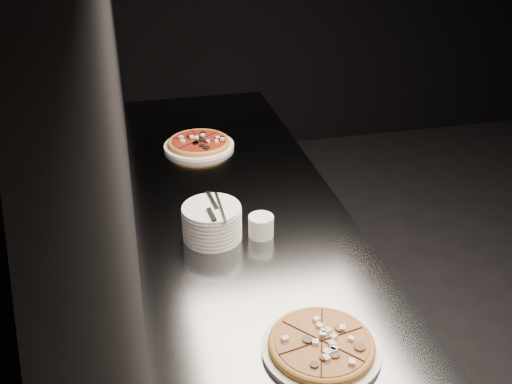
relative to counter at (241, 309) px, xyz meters
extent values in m
cube|color=black|center=(-0.37, 0.00, 0.94)|extent=(0.02, 5.00, 2.80)
cube|color=slate|center=(0.00, 0.00, -0.01)|extent=(0.70, 2.40, 0.90)
cube|color=slate|center=(0.00, 0.00, 0.45)|extent=(0.74, 2.44, 0.02)
cylinder|color=white|center=(0.06, -0.72, 0.47)|extent=(0.30, 0.30, 0.01)
cylinder|color=gold|center=(0.06, -0.72, 0.48)|extent=(0.31, 0.31, 0.01)
torus|color=gold|center=(0.06, -0.72, 0.48)|extent=(0.31, 0.31, 0.02)
cylinder|color=#EA9D4E|center=(0.06, -0.72, 0.49)|extent=(0.27, 0.27, 0.01)
cylinder|color=white|center=(-0.06, 0.56, 0.47)|extent=(0.31, 0.31, 0.01)
cylinder|color=gold|center=(-0.06, 0.56, 0.48)|extent=(0.35, 0.35, 0.01)
torus|color=gold|center=(-0.06, 0.56, 0.49)|extent=(0.36, 0.36, 0.02)
cylinder|color=maroon|center=(-0.06, 0.56, 0.49)|extent=(0.31, 0.31, 0.01)
cylinder|color=white|center=(-0.12, -0.15, 0.47)|extent=(0.19, 0.19, 0.01)
cylinder|color=white|center=(-0.12, -0.15, 0.48)|extent=(0.19, 0.19, 0.01)
cylinder|color=white|center=(-0.12, -0.15, 0.50)|extent=(0.19, 0.19, 0.01)
cylinder|color=white|center=(-0.12, -0.15, 0.51)|extent=(0.19, 0.19, 0.01)
cylinder|color=white|center=(-0.12, -0.15, 0.52)|extent=(0.19, 0.19, 0.01)
cylinder|color=white|center=(-0.12, -0.15, 0.54)|extent=(0.19, 0.19, 0.01)
cylinder|color=white|center=(-0.12, -0.15, 0.55)|extent=(0.19, 0.19, 0.01)
cylinder|color=white|center=(-0.12, -0.15, 0.57)|extent=(0.19, 0.19, 0.01)
cube|color=silver|center=(-0.11, -0.11, 0.58)|extent=(0.03, 0.13, 0.00)
cube|color=black|center=(-0.13, -0.20, 0.58)|extent=(0.02, 0.08, 0.01)
cube|color=silver|center=(-0.10, -0.16, 0.58)|extent=(0.05, 0.19, 0.00)
cylinder|color=white|center=(0.03, -0.18, 0.50)|extent=(0.08, 0.08, 0.07)
cylinder|color=black|center=(0.03, -0.18, 0.52)|extent=(0.07, 0.07, 0.01)
camera|label=1|loc=(-0.35, -1.71, 1.50)|focal=40.00mm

